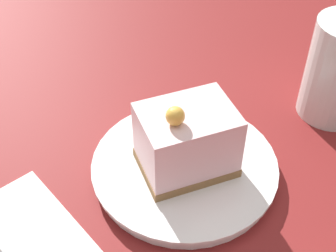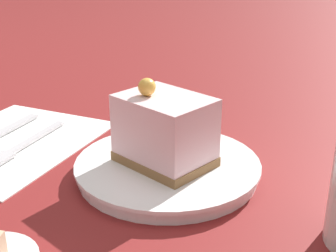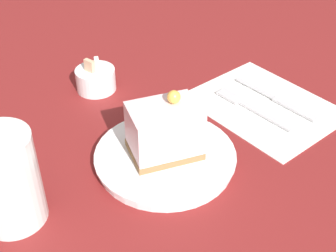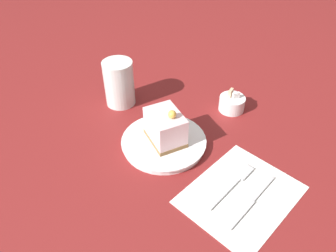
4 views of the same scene
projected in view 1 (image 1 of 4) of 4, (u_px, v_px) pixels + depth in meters
The scene contains 3 objects.
ground_plane at pixel (201, 156), 0.55m from camera, with size 4.00×4.00×0.00m, color maroon.
plate at pixel (184, 167), 0.53m from camera, with size 0.21×0.21×0.02m.
cake_slice at pixel (187, 141), 0.49m from camera, with size 0.12×0.10×0.10m.
Camera 1 is at (0.26, 0.28, 0.40)m, focal length 50.00 mm.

